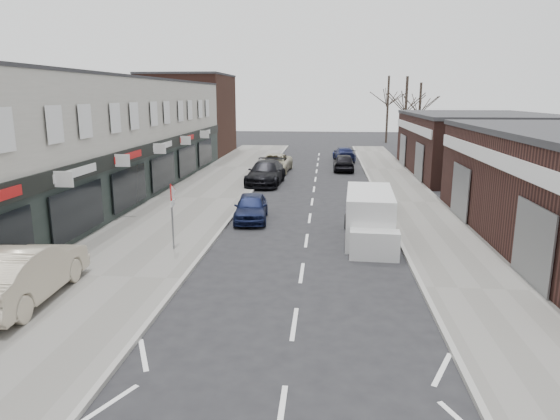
% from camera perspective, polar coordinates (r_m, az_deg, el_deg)
% --- Properties ---
extents(pavement_left, '(5.50, 64.00, 0.12)m').
position_cam_1_polar(pavement_left, '(30.09, -9.27, 1.30)').
color(pavement_left, slate).
rests_on(pavement_left, ground).
extents(pavement_right, '(3.50, 64.00, 0.12)m').
position_cam_1_polar(pavement_right, '(29.56, 14.90, 0.81)').
color(pavement_right, slate).
rests_on(pavement_right, ground).
extents(shop_terrace_left, '(8.00, 41.00, 7.10)m').
position_cam_1_polar(shop_terrace_left, '(29.78, -23.53, 7.07)').
color(shop_terrace_left, beige).
rests_on(shop_terrace_left, ground).
extents(brick_block_far, '(8.00, 10.00, 8.00)m').
position_cam_1_polar(brick_block_far, '(53.49, -10.33, 10.56)').
color(brick_block_far, '#40221B').
rests_on(brick_block_far, ground).
extents(right_unit_far, '(10.00, 16.00, 4.50)m').
position_cam_1_polar(right_unit_far, '(42.34, 21.55, 6.91)').
color(right_unit_far, '#351C18').
rests_on(right_unit_far, ground).
extents(tree_far_a, '(3.60, 3.60, 8.00)m').
position_cam_1_polar(tree_far_a, '(55.46, 13.91, 6.33)').
color(tree_far_a, '#382D26').
rests_on(tree_far_a, ground).
extents(tree_far_b, '(3.60, 3.60, 7.50)m').
position_cam_1_polar(tree_far_b, '(61.75, 15.42, 6.88)').
color(tree_far_b, '#382D26').
rests_on(tree_far_b, ground).
extents(tree_far_c, '(3.60, 3.60, 8.50)m').
position_cam_1_polar(tree_far_c, '(67.23, 12.01, 7.53)').
color(tree_far_c, '#382D26').
rests_on(tree_far_c, ground).
extents(warning_sign, '(0.12, 0.80, 2.70)m').
position_cam_1_polar(warning_sign, '(19.82, -12.21, 1.43)').
color(warning_sign, slate).
rests_on(warning_sign, pavement_left).
extents(white_van, '(2.15, 5.51, 2.11)m').
position_cam_1_polar(white_van, '(21.49, 10.18, -0.87)').
color(white_van, silver).
rests_on(white_van, ground).
extents(sedan_on_pavement, '(2.09, 5.28, 1.71)m').
position_cam_1_polar(sedan_on_pavement, '(16.62, -27.32, -6.37)').
color(sedan_on_pavement, '#BAAD95').
rests_on(sedan_on_pavement, pavement_left).
extents(parked_car_left_a, '(1.91, 4.05, 1.34)m').
position_cam_1_polar(parked_car_left_a, '(24.69, -3.32, 0.33)').
color(parked_car_left_a, '#131A3C').
rests_on(parked_car_left_a, ground).
extents(parked_car_left_b, '(2.53, 5.66, 1.61)m').
position_cam_1_polar(parked_car_left_b, '(34.75, -1.64, 4.27)').
color(parked_car_left_b, black).
rests_on(parked_car_left_b, ground).
extents(parked_car_left_c, '(2.69, 5.30, 1.44)m').
position_cam_1_polar(parked_car_left_c, '(40.38, -0.62, 5.37)').
color(parked_car_left_c, '#B7AF92').
rests_on(parked_car_left_c, ground).
extents(parked_car_right_a, '(1.75, 4.09, 1.31)m').
position_cam_1_polar(parked_car_right_a, '(26.90, 11.03, 1.14)').
color(parked_car_right_a, silver).
rests_on(parked_car_right_a, ground).
extents(parked_car_right_b, '(1.69, 4.16, 1.42)m').
position_cam_1_polar(parked_car_right_b, '(41.39, 7.29, 5.44)').
color(parked_car_right_b, black).
rests_on(parked_car_right_b, ground).
extents(parked_car_right_c, '(2.19, 4.67, 1.32)m').
position_cam_1_polar(parked_car_right_c, '(47.66, 7.32, 6.36)').
color(parked_car_right_c, '#151B43').
rests_on(parked_car_right_c, ground).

